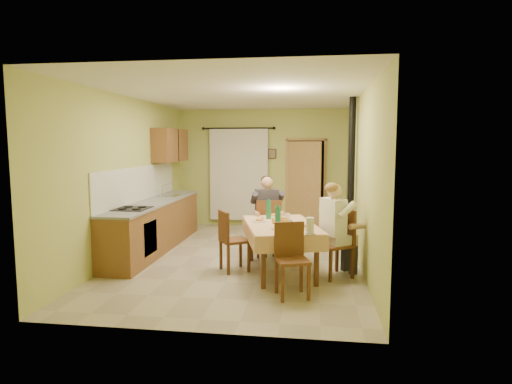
# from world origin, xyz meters

# --- Properties ---
(floor) EXTENTS (4.00, 6.00, 0.01)m
(floor) POSITION_xyz_m (0.00, 0.00, 0.00)
(floor) COLOR tan
(floor) RESTS_ON ground
(room_shell) EXTENTS (4.04, 6.04, 2.82)m
(room_shell) POSITION_xyz_m (0.00, 0.00, 1.82)
(room_shell) COLOR #B8BF62
(room_shell) RESTS_ON ground
(kitchen_run) EXTENTS (0.64, 3.64, 1.56)m
(kitchen_run) POSITION_xyz_m (-1.71, 0.40, 0.48)
(kitchen_run) COLOR brown
(kitchen_run) RESTS_ON ground
(upper_cabinets) EXTENTS (0.35, 1.40, 0.70)m
(upper_cabinets) POSITION_xyz_m (-1.82, 1.70, 1.95)
(upper_cabinets) COLOR brown
(upper_cabinets) RESTS_ON room_shell
(curtain) EXTENTS (1.70, 0.07, 2.22)m
(curtain) POSITION_xyz_m (-0.55, 2.90, 1.26)
(curtain) COLOR black
(curtain) RESTS_ON ground
(doorway) EXTENTS (0.96, 0.35, 2.15)m
(doorway) POSITION_xyz_m (1.04, 2.90, 1.05)
(doorway) COLOR black
(doorway) RESTS_ON ground
(dining_table) EXTENTS (1.42, 1.90, 0.76)m
(dining_table) POSITION_xyz_m (0.75, -0.75, 0.38)
(dining_table) COLOR tan
(dining_table) RESTS_ON ground
(tableware) EXTENTS (0.97, 1.53, 0.33)m
(tableware) POSITION_xyz_m (0.79, -0.84, 0.83)
(tableware) COLOR white
(tableware) RESTS_ON dining_table
(chair_far) EXTENTS (0.55, 0.55, 1.01)m
(chair_far) POSITION_xyz_m (0.43, 0.26, 0.29)
(chair_far) COLOR #593118
(chair_far) RESTS_ON ground
(chair_near) EXTENTS (0.50, 0.50, 0.96)m
(chair_near) POSITION_xyz_m (0.98, -1.79, 0.29)
(chair_near) COLOR #593118
(chair_near) RESTS_ON ground
(chair_right) EXTENTS (0.62, 0.62, 1.01)m
(chair_right) POSITION_xyz_m (1.57, -0.86, 0.29)
(chair_right) COLOR #593118
(chair_right) RESTS_ON ground
(chair_left) EXTENTS (0.55, 0.55, 0.95)m
(chair_left) POSITION_xyz_m (0.02, -0.77, 0.29)
(chair_left) COLOR #593118
(chair_left) RESTS_ON ground
(man_far) EXTENTS (0.64, 0.56, 1.39)m
(man_far) POSITION_xyz_m (0.43, 0.28, 0.88)
(man_far) COLOR #38333D
(man_far) RESTS_ON chair_far
(man_right) EXTENTS (0.63, 0.65, 1.39)m
(man_right) POSITION_xyz_m (1.56, -0.86, 0.88)
(man_right) COLOR silver
(man_right) RESTS_ON chair_right
(stove_flue) EXTENTS (0.24, 0.24, 2.80)m
(stove_flue) POSITION_xyz_m (1.90, 0.60, 1.02)
(stove_flue) COLOR black
(stove_flue) RESTS_ON ground
(picture_back) EXTENTS (0.19, 0.03, 0.23)m
(picture_back) POSITION_xyz_m (0.25, 2.97, 1.75)
(picture_back) COLOR black
(picture_back) RESTS_ON room_shell
(picture_right) EXTENTS (0.03, 0.31, 0.21)m
(picture_right) POSITION_xyz_m (1.97, 1.20, 1.85)
(picture_right) COLOR brown
(picture_right) RESTS_ON room_shell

